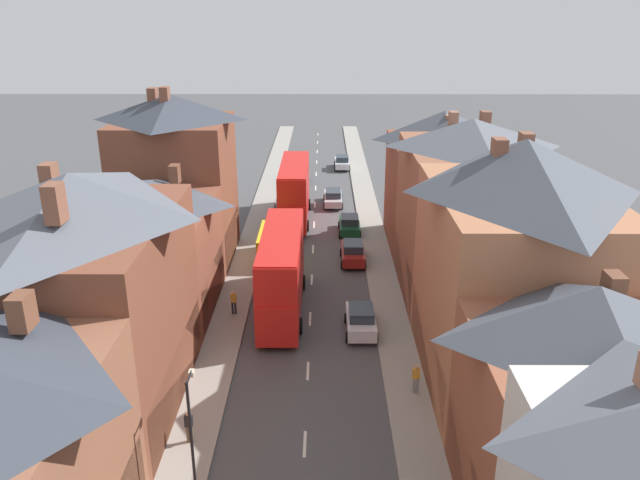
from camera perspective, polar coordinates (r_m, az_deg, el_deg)
pavement_left at (r=52.78m, az=-6.15°, el=0.04°), size 2.20×104.00×0.14m
pavement_right at (r=52.63m, az=4.95°, el=0.02°), size 2.20×104.00×0.14m
centre_line_dashes at (r=50.61m, az=-0.64°, el=-0.84°), size 0.14×97.80×0.01m
terrace_row_left at (r=29.07m, az=-22.16°, el=-7.64°), size 8.00×51.46×13.22m
terrace_row_right at (r=31.21m, az=17.82°, el=-4.76°), size 8.00×52.70×12.84m
double_decker_bus_lead at (r=56.73m, az=-2.37°, el=4.54°), size 2.74×10.80×5.30m
double_decker_bus_mid_street at (r=39.61m, az=-3.52°, el=-2.80°), size 2.74×10.80×5.30m
car_near_blue at (r=75.80m, az=2.03°, el=7.13°), size 1.90×3.97×1.61m
car_near_silver at (r=37.86m, az=3.76°, el=-7.28°), size 1.90×3.87×1.69m
car_mid_black at (r=69.78m, az=-1.87°, el=5.95°), size 1.90×3.99×1.65m
car_parked_left_b at (r=53.97m, az=2.71°, el=1.44°), size 1.90×4.01×1.60m
car_far_grey at (r=61.66m, az=1.20°, el=3.93°), size 1.90×4.54×1.57m
car_parked_right_b at (r=47.77m, az=3.02°, el=-1.12°), size 1.90×4.03×1.70m
delivery_van at (r=48.13m, az=-4.38°, el=-0.36°), size 2.20×5.20×2.41m
pedestrian_mid_left at (r=29.58m, az=-11.89°, el=-16.21°), size 0.36×0.22×1.61m
pedestrian_mid_right at (r=32.47m, az=8.77°, el=-12.29°), size 0.36×0.22×1.61m
pedestrian_far_left at (r=39.98m, az=-7.90°, el=-5.55°), size 0.36×0.22×1.61m
street_lamp at (r=25.58m, az=-11.67°, el=-16.66°), size 0.20×1.12×5.50m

